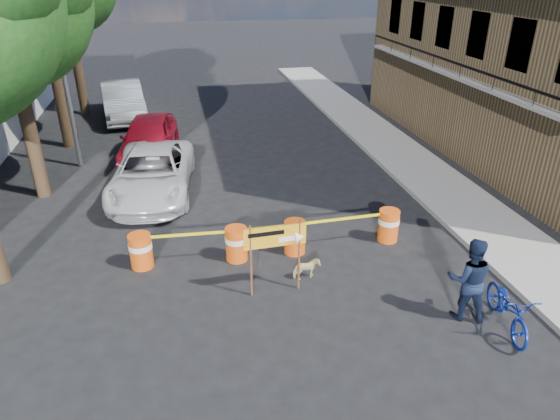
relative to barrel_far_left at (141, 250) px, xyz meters
name	(u,v)px	position (x,y,z in m)	size (l,w,h in m)	color
ground	(294,294)	(3.47, -1.92, -0.47)	(120.00, 120.00, 0.00)	black
sidewalk_east	(424,173)	(9.67, 4.08, -0.40)	(2.40, 40.00, 0.15)	gray
streetlamp	(60,45)	(-2.46, 7.58, 3.90)	(1.25, 0.18, 8.00)	gray
barrel_far_left	(141,250)	(0.00, 0.00, 0.00)	(0.58, 0.58, 0.90)	#D4550C
barrel_mid_left	(236,243)	(2.37, -0.14, 0.00)	(0.58, 0.58, 0.90)	#D4550C
barrel_mid_right	(295,236)	(3.91, -0.11, 0.00)	(0.58, 0.58, 0.90)	#D4550C
barrel_far_right	(388,225)	(6.55, -0.01, 0.00)	(0.58, 0.58, 0.90)	#D4550C
detour_sign	(283,241)	(3.24, -1.74, 0.86)	(1.42, 0.27, 1.83)	#592D19
pedestrian	(469,279)	(6.85, -3.44, 0.48)	(0.92, 0.72, 1.90)	#101A32
bicycle	(513,289)	(7.52, -3.96, 0.48)	(0.67, 1.00, 1.91)	#1531AA
dog	(306,269)	(3.89, -1.38, -0.20)	(0.29, 0.64, 0.54)	#D5C67A
suv_white	(152,173)	(0.22, 4.47, 0.26)	(2.44, 5.28, 1.47)	silver
sedan_red	(149,138)	(0.04, 7.99, 0.34)	(1.91, 4.74, 1.61)	maroon
sedan_silver	(123,101)	(-1.33, 13.94, 0.39)	(1.82, 5.23, 1.72)	silver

